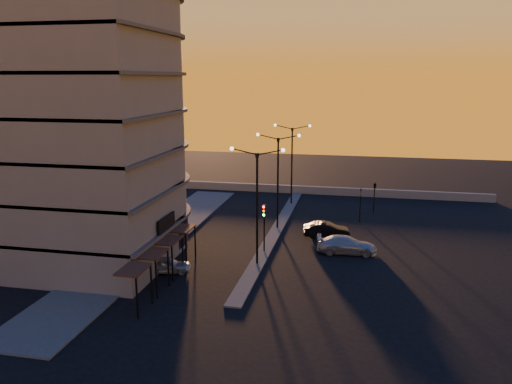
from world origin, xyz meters
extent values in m
plane|color=black|center=(0.00, 0.00, 0.00)|extent=(120.00, 120.00, 0.00)
cube|color=#454543|center=(-10.50, 4.00, 0.06)|extent=(5.00, 40.00, 0.12)
cube|color=#454543|center=(0.00, 10.00, 0.06)|extent=(1.20, 36.00, 0.12)
cube|color=slate|center=(2.00, 26.00, 0.50)|extent=(44.00, 0.50, 1.00)
cylinder|color=slate|center=(-14.00, 2.00, 12.50)|extent=(14.00, 14.00, 25.00)
cube|color=slate|center=(-14.00, -3.00, 12.50)|extent=(14.00, 10.00, 25.00)
cylinder|color=black|center=(-14.00, 2.00, 1.60)|extent=(14.16, 14.16, 2.40)
cube|color=black|center=(-6.80, -2.00, 3.60)|extent=(0.15, 3.20, 1.20)
cylinder|color=black|center=(0.00, 0.00, 4.50)|extent=(0.18, 0.18, 9.00)
cube|color=black|center=(0.00, 0.00, 8.90)|extent=(0.25, 0.25, 0.35)
sphere|color=#FFE5B2|center=(-2.00, 0.00, 9.35)|extent=(0.32, 0.32, 0.32)
sphere|color=#FFE5B2|center=(2.00, 0.00, 9.35)|extent=(0.32, 0.32, 0.32)
cylinder|color=black|center=(0.00, 10.00, 4.50)|extent=(0.18, 0.18, 9.00)
cube|color=black|center=(0.00, 10.00, 8.90)|extent=(0.25, 0.25, 0.35)
sphere|color=#FFE5B2|center=(-2.00, 10.00, 9.35)|extent=(0.32, 0.32, 0.32)
sphere|color=#FFE5B2|center=(2.00, 10.00, 9.35)|extent=(0.32, 0.32, 0.32)
cylinder|color=black|center=(0.00, 20.00, 4.50)|extent=(0.18, 0.18, 9.00)
cube|color=black|center=(0.00, 20.00, 8.90)|extent=(0.25, 0.25, 0.35)
sphere|color=#FFE5B2|center=(-2.00, 20.00, 9.35)|extent=(0.32, 0.32, 0.32)
sphere|color=#FFE5B2|center=(2.00, 20.00, 9.35)|extent=(0.32, 0.32, 0.32)
cylinder|color=black|center=(0.00, 3.00, 1.60)|extent=(0.12, 0.12, 3.20)
cube|color=black|center=(0.00, 2.82, 3.75)|extent=(0.28, 0.16, 1.00)
sphere|color=#FF0C05|center=(0.00, 2.72, 4.10)|extent=(0.20, 0.20, 0.20)
sphere|color=orange|center=(0.00, 2.72, 3.75)|extent=(0.20, 0.20, 0.20)
sphere|color=#0CFF26|center=(0.00, 2.72, 3.40)|extent=(0.20, 0.20, 0.20)
cylinder|color=black|center=(8.00, 14.00, 1.40)|extent=(0.12, 0.12, 2.80)
imported|color=black|center=(8.00, 14.00, 3.20)|extent=(0.13, 0.16, 0.80)
cylinder|color=black|center=(9.50, 18.00, 1.40)|extent=(0.12, 0.12, 2.80)
imported|color=black|center=(9.50, 18.00, 3.20)|extent=(0.42, 1.99, 0.80)
imported|color=#B5B7BD|center=(-6.46, -3.06, 0.62)|extent=(3.87, 2.33, 1.23)
imported|color=black|center=(4.96, 8.33, 0.71)|extent=(4.47, 2.09, 1.42)
imported|color=#AFB3B7|center=(6.97, 4.24, 0.73)|extent=(5.18, 2.37, 1.47)
camera|label=1|loc=(7.66, -37.07, 14.69)|focal=35.00mm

